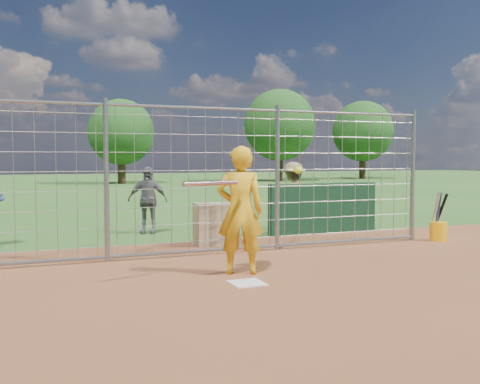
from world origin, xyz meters
name	(u,v)px	position (x,y,z in m)	size (l,w,h in m)	color
ground	(241,281)	(0.00, 0.00, 0.00)	(100.00, 100.00, 0.00)	#2D591E
infield_dirt	(376,357)	(0.00, -3.00, 0.01)	(18.00, 18.00, 0.00)	brown
home_plate	(247,283)	(0.00, -0.20, 0.01)	(0.43, 0.43, 0.02)	silver
dugout_wall	(323,208)	(3.40, 3.60, 0.55)	(2.60, 0.20, 1.10)	#11381E
batter	(240,210)	(0.15, 0.41, 0.92)	(0.67, 0.44, 1.83)	#EEAD14
bystander_b	(147,200)	(-0.22, 4.97, 0.74)	(0.86, 0.36, 1.47)	#57575C
bystander_c	(293,196)	(3.05, 4.36, 0.78)	(1.01, 0.58, 1.56)	#927C4F
equipment_bin	(216,224)	(0.67, 2.94, 0.40)	(0.80, 0.55, 0.80)	tan
equipment_in_play	(233,180)	(-0.10, 0.06, 1.37)	(1.72, 0.31, 0.25)	silver
bucket_with_bats	(438,229)	(4.96, 1.76, 0.25)	(0.34, 0.39, 0.97)	#FFB30D
backstop_fence	(197,182)	(0.00, 2.00, 1.26)	(9.08, 0.08, 2.60)	gray
tree_line	(123,126)	(3.13, 28.13, 3.71)	(44.66, 6.72, 6.48)	#3F2B19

